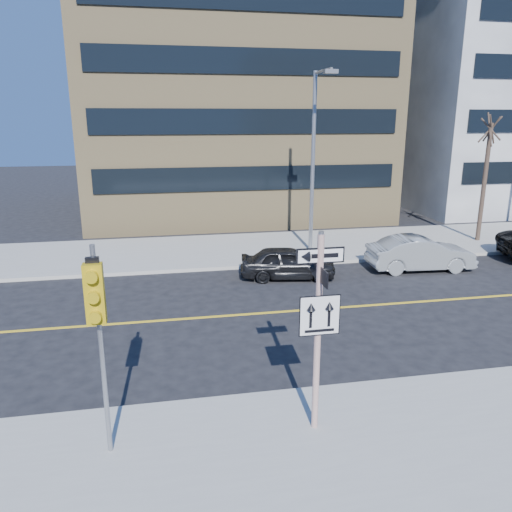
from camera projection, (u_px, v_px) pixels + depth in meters
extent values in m
plane|color=black|center=(284.00, 373.00, 12.53)|extent=(120.00, 120.00, 0.00)
cylinder|color=white|center=(318.00, 336.00, 9.59)|extent=(0.13, 0.13, 4.00)
cylinder|color=gray|center=(321.00, 233.00, 9.04)|extent=(0.10, 0.10, 0.06)
cube|color=black|center=(320.00, 256.00, 9.16)|extent=(0.92, 0.03, 0.30)
cube|color=black|center=(320.00, 274.00, 9.25)|extent=(0.03, 0.92, 0.30)
cube|color=white|center=(320.00, 316.00, 9.38)|extent=(0.80, 0.03, 0.80)
cylinder|color=gray|center=(102.00, 354.00, 8.86)|extent=(0.09, 0.09, 4.00)
cube|color=gold|center=(95.00, 294.00, 8.35)|extent=(0.32, 0.22, 1.05)
sphere|color=#8C0705|center=(92.00, 276.00, 8.14)|extent=(0.17, 0.17, 0.17)
sphere|color=black|center=(94.00, 296.00, 8.23)|extent=(0.17, 0.17, 0.17)
sphere|color=black|center=(96.00, 316.00, 8.33)|extent=(0.17, 0.17, 0.17)
imported|color=black|center=(288.00, 263.00, 19.78)|extent=(2.12, 3.96, 1.28)
imported|color=gray|center=(420.00, 253.00, 20.83)|extent=(1.82, 4.45, 1.44)
cylinder|color=gray|center=(313.00, 164.00, 22.55)|extent=(0.18, 0.18, 8.00)
cylinder|color=gray|center=(323.00, 71.00, 20.56)|extent=(0.10, 2.20, 0.10)
cube|color=gray|center=(331.00, 71.00, 19.64)|extent=(0.55, 0.30, 0.16)
cylinder|color=#382B21|center=(484.00, 183.00, 24.76)|extent=(0.22, 0.22, 5.80)
cube|color=tan|center=(226.00, 75.00, 34.13)|extent=(18.00, 18.00, 18.00)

